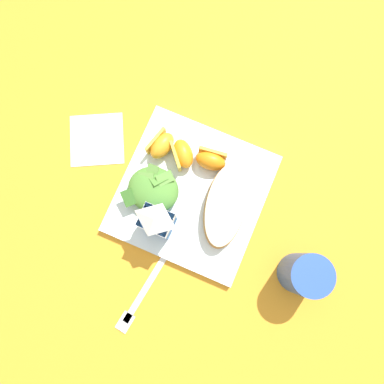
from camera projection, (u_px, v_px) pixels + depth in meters
name	position (u px, v px, depth m)	size (l,w,h in m)	color
ground	(192.00, 194.00, 0.75)	(3.00, 3.00, 0.00)	orange
white_plate	(192.00, 193.00, 0.74)	(0.28, 0.28, 0.02)	silver
cheesy_pizza_bread	(226.00, 205.00, 0.71)	(0.11, 0.18, 0.04)	#B77F42
green_salad_pile	(153.00, 189.00, 0.72)	(0.10, 0.10, 0.05)	#4C8433
milk_carton	(157.00, 221.00, 0.67)	(0.06, 0.04, 0.11)	#23569E
orange_wedge_front	(211.00, 160.00, 0.73)	(0.06, 0.04, 0.04)	orange
orange_wedge_middle	(182.00, 154.00, 0.73)	(0.07, 0.07, 0.04)	orange
orange_wedge_rear	(161.00, 145.00, 0.73)	(0.05, 0.07, 0.04)	orange
paper_napkin	(97.00, 139.00, 0.77)	(0.11, 0.11, 0.00)	white
metal_fork	(142.00, 295.00, 0.72)	(0.04, 0.19, 0.01)	silver
drinking_blue_cup	(304.00, 274.00, 0.67)	(0.08, 0.08, 0.11)	#284CA3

